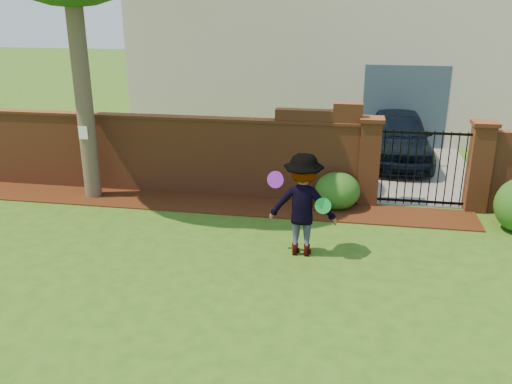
% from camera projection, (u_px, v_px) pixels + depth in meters
% --- Properties ---
extents(ground, '(80.00, 80.00, 0.01)m').
position_uv_depth(ground, '(213.00, 284.00, 8.37)').
color(ground, '#315B16').
rests_on(ground, ground).
extents(mulch_bed, '(11.10, 1.08, 0.03)m').
position_uv_depth(mulch_bed, '(208.00, 204.00, 11.61)').
color(mulch_bed, '#361809').
rests_on(mulch_bed, ground).
extents(brick_wall, '(8.70, 0.31, 2.16)m').
position_uv_depth(brick_wall, '(169.00, 153.00, 12.10)').
color(brick_wall, brown).
rests_on(brick_wall, ground).
extents(pillar_left, '(0.50, 0.50, 1.88)m').
position_uv_depth(pillar_left, '(369.00, 161.00, 11.37)').
color(pillar_left, brown).
rests_on(pillar_left, ground).
extents(pillar_right, '(0.50, 0.50, 1.88)m').
position_uv_depth(pillar_right, '(479.00, 166.00, 11.01)').
color(pillar_right, brown).
rests_on(pillar_right, ground).
extents(iron_gate, '(1.78, 0.03, 1.60)m').
position_uv_depth(iron_gate, '(423.00, 168.00, 11.22)').
color(iron_gate, black).
rests_on(iron_gate, ground).
extents(driveway, '(3.20, 8.00, 0.01)m').
position_uv_depth(driveway, '(404.00, 156.00, 15.22)').
color(driveway, slate).
rests_on(driveway, ground).
extents(house, '(12.40, 6.40, 6.30)m').
position_uv_depth(house, '(327.00, 31.00, 18.28)').
color(house, beige).
rests_on(house, ground).
extents(car, '(1.67, 4.04, 1.37)m').
position_uv_depth(car, '(399.00, 139.00, 14.32)').
color(car, black).
rests_on(car, ground).
extents(paper_notice, '(0.20, 0.01, 0.28)m').
position_uv_depth(paper_notice, '(83.00, 133.00, 11.43)').
color(paper_notice, white).
rests_on(paper_notice, tree).
extents(shrub_left, '(0.95, 0.95, 0.78)m').
position_uv_depth(shrub_left, '(337.00, 191.00, 11.30)').
color(shrub_left, '#185018').
rests_on(shrub_left, ground).
extents(man, '(1.18, 0.71, 1.79)m').
position_uv_depth(man, '(302.00, 206.00, 9.07)').
color(man, gray).
rests_on(man, ground).
extents(frisbee_purple, '(0.30, 0.13, 0.29)m').
position_uv_depth(frisbee_purple, '(276.00, 180.00, 9.02)').
color(frisbee_purple, purple).
rests_on(frisbee_purple, man).
extents(frisbee_green, '(0.27, 0.08, 0.27)m').
position_uv_depth(frisbee_green, '(323.00, 206.00, 8.82)').
color(frisbee_green, green).
rests_on(frisbee_green, man).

